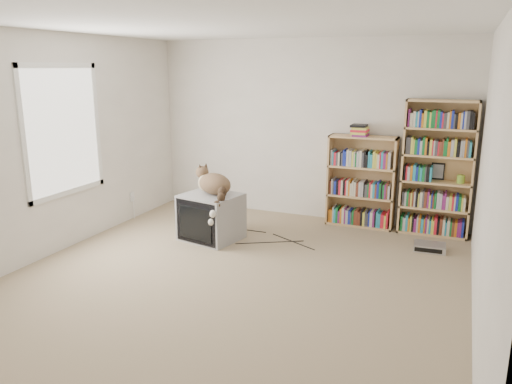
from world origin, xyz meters
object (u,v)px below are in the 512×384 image
at_px(cat, 214,188).
at_px(dvd_player, 430,247).
at_px(bookcase_short, 361,185).
at_px(crt_tv, 212,217).
at_px(bookcase_tall, 437,172).

relative_size(cat, dvd_player, 2.00).
bearing_deg(cat, dvd_player, 37.52).
relative_size(bookcase_short, dvd_player, 3.43).
xyz_separation_m(crt_tv, dvd_player, (2.58, 0.62, -0.25)).
height_order(crt_tv, cat, cat).
bearing_deg(bookcase_short, bookcase_tall, -0.14).
height_order(crt_tv, dvd_player, crt_tv).
distance_m(crt_tv, cat, 0.39).
relative_size(cat, bookcase_short, 0.58).
distance_m(bookcase_short, dvd_player, 1.29).
xyz_separation_m(cat, bookcase_tall, (2.50, 1.32, 0.15)).
height_order(crt_tv, bookcase_tall, bookcase_tall).
relative_size(crt_tv, cat, 1.07).
relative_size(crt_tv, bookcase_short, 0.63).
relative_size(bookcase_tall, bookcase_short, 1.40).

